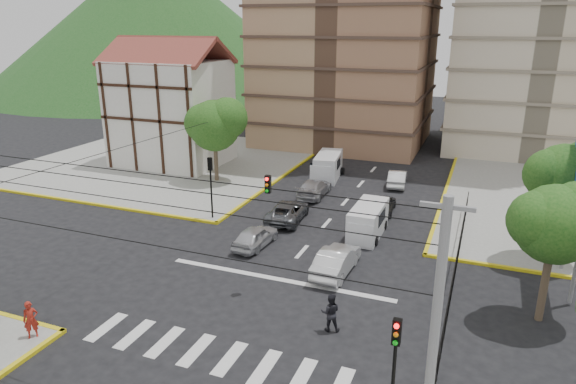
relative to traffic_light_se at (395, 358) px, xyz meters
The scene contains 24 objects.
ground 11.46m from the traffic_light_se, 135.00° to the left, with size 160.00×160.00×0.00m, color black.
sidewalk_nw 39.43m from the traffic_light_se, 135.00° to the left, with size 26.00×26.00×0.15m, color gray.
crosswalk_stripes 8.59m from the traffic_light_se, 167.01° to the left, with size 12.00×2.40×0.01m, color silver.
stop_line 12.31m from the traffic_light_se, 130.91° to the left, with size 13.00×0.40×0.01m, color silver.
tudor_building 38.67m from the traffic_light_se, 133.95° to the left, with size 10.80×8.05×12.23m.
distant_hill 100.57m from the traffic_light_se, 128.91° to the left, with size 70.00×70.00×28.00m, color #1B4F1A.
park_fence 12.74m from the traffic_light_se, 84.43° to the left, with size 0.10×22.50×1.66m, color black, non-canonical shape.
tree_park_a 11.30m from the traffic_light_se, 61.72° to the left, with size 4.41×3.60×6.83m.
tree_park_c 18.09m from the traffic_light_se, 69.50° to the left, with size 4.65×3.80×7.25m.
tree_tudor 30.98m from the traffic_light_se, 129.60° to the left, with size 5.39×4.40×7.43m.
traffic_light_se is the anchor object (origin of this frame).
traffic_light_nw 22.06m from the traffic_light_se, 135.00° to the left, with size 0.28×0.22×4.40m.
traffic_light_hanging 10.09m from the traffic_light_se, 143.53° to the left, with size 18.00×9.12×0.92m.
utility_pole_se 2.37m from the traffic_light_se, 45.00° to the right, with size 1.40×0.28×9.00m.
van_right_lane 17.36m from the traffic_light_se, 105.71° to the left, with size 1.95×4.58×2.06m.
van_left_lane 30.35m from the traffic_light_se, 111.31° to the left, with size 2.57×5.15×2.22m.
car_silver_front_left 16.70m from the traffic_light_se, 130.78° to the left, with size 1.58×3.93×1.34m, color silver.
car_white_front_right 12.25m from the traffic_light_se, 114.94° to the left, with size 1.60×4.58×1.51m, color white.
car_grey_mid_left 20.51m from the traffic_light_se, 121.23° to the left, with size 2.24×4.86×1.35m, color #595C61.
car_silver_rear_left 25.58m from the traffic_light_se, 114.44° to the left, with size 1.94×4.77×1.38m, color #ADADB2.
car_darkgrey_mid_right 22.12m from the traffic_light_se, 102.00° to the left, with size 1.56×3.87×1.32m, color #242427.
car_white_rear_right 28.96m from the traffic_light_se, 99.53° to the left, with size 1.45×4.15×1.37m, color white.
pedestrian_sw_corner 15.84m from the traffic_light_se, behind, with size 0.63×0.41×1.71m, color #A42419.
pedestrian_crosswalk 6.88m from the traffic_light_se, 124.82° to the left, with size 0.89×0.69×1.83m, color black.
Camera 1 is at (9.71, -22.00, 13.32)m, focal length 32.00 mm.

